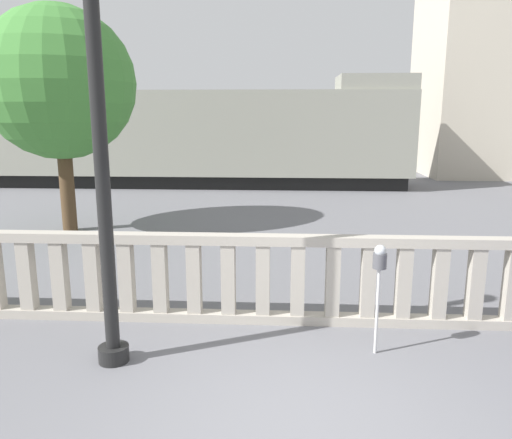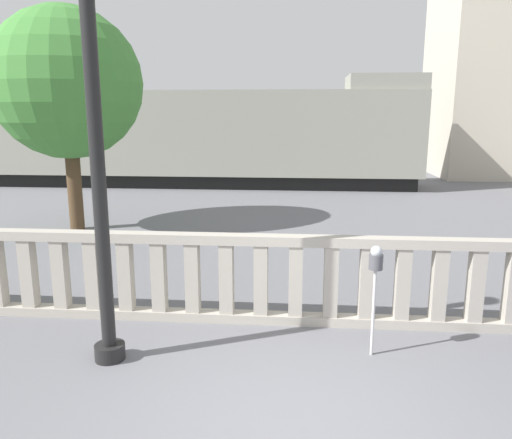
% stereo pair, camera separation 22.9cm
% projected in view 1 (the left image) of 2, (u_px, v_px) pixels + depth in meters
% --- Properties ---
extents(ground_plane, '(160.00, 160.00, 0.00)m').
position_uv_depth(ground_plane, '(303.00, 430.00, 4.90)').
color(ground_plane, slate).
extents(balustrade, '(14.86, 0.24, 1.33)m').
position_uv_depth(balustrade, '(298.00, 280.00, 7.26)').
color(balustrade, '#ADA599').
rests_on(balustrade, ground).
extents(lamppost, '(0.38, 0.38, 5.21)m').
position_uv_depth(lamppost, '(100.00, 142.00, 5.69)').
color(lamppost, black).
rests_on(lamppost, ground).
extents(parking_meter, '(0.17, 0.17, 1.45)m').
position_uv_depth(parking_meter, '(379.00, 267.00, 6.23)').
color(parking_meter, silver).
rests_on(parking_meter, ground).
extents(train_near, '(21.11, 2.81, 4.54)m').
position_uv_depth(train_near, '(161.00, 137.00, 21.07)').
color(train_near, black).
rests_on(train_near, ground).
extents(train_far, '(24.40, 2.90, 4.03)m').
position_uv_depth(train_far, '(276.00, 132.00, 33.57)').
color(train_far, black).
rests_on(train_far, ground).
extents(tree_left, '(3.79, 3.79, 5.68)m').
position_uv_depth(tree_left, '(59.00, 84.00, 12.45)').
color(tree_left, '#4C3823').
rests_on(tree_left, ground).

